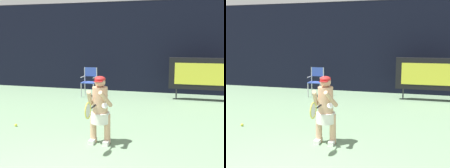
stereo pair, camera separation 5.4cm
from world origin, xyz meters
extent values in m
cube|color=black|center=(0.00, 8.50, 1.80)|extent=(18.00, 0.12, 3.60)
cylinder|color=#38383D|center=(0.00, 8.50, 3.63)|extent=(18.00, 0.05, 0.05)
cube|color=black|center=(2.38, 7.34, 0.95)|extent=(2.20, 0.20, 1.10)
cube|color=gold|center=(2.38, 7.23, 0.95)|extent=(1.80, 0.01, 0.75)
cylinder|color=#2D2D33|center=(1.55, 7.34, 0.20)|extent=(0.05, 0.05, 0.40)
cylinder|color=#B7B7BC|center=(-1.88, 6.84, 0.26)|extent=(0.04, 0.04, 0.52)
cylinder|color=#B7B7BC|center=(-1.40, 6.84, 0.26)|extent=(0.04, 0.04, 0.52)
cylinder|color=#B7B7BC|center=(-1.88, 7.24, 0.26)|extent=(0.04, 0.04, 0.52)
cylinder|color=#B7B7BC|center=(-1.40, 7.24, 0.26)|extent=(0.04, 0.04, 0.52)
cube|color=#304AA3|center=(-1.64, 7.04, 0.54)|extent=(0.52, 0.44, 0.03)
cylinder|color=#B7B7BC|center=(-1.88, 7.24, 0.80)|extent=(0.04, 0.04, 0.56)
cylinder|color=#B7B7BC|center=(-1.40, 7.24, 0.80)|extent=(0.04, 0.04, 0.56)
cube|color=#304AA3|center=(-1.64, 7.24, 0.91)|extent=(0.48, 0.02, 0.34)
cylinder|color=#B7B7BC|center=(-1.88, 7.04, 0.74)|extent=(0.04, 0.44, 0.04)
cylinder|color=#B7B7BC|center=(-1.40, 7.04, 0.74)|extent=(0.04, 0.44, 0.04)
cylinder|color=silver|center=(-1.21, 6.61, 0.12)|extent=(0.07, 0.07, 0.24)
cylinder|color=black|center=(-1.21, 6.61, 0.25)|extent=(0.03, 0.03, 0.03)
cube|color=white|center=(0.01, 2.58, 0.04)|extent=(0.11, 0.26, 0.09)
cube|color=white|center=(0.31, 2.58, 0.04)|extent=(0.11, 0.26, 0.09)
cylinder|color=tan|center=(0.01, 2.63, 0.31)|extent=(0.13, 0.13, 0.62)
cylinder|color=tan|center=(0.31, 2.63, 0.31)|extent=(0.13, 0.13, 0.62)
cylinder|color=silver|center=(0.16, 2.63, 0.55)|extent=(0.39, 0.39, 0.22)
cylinder|color=tan|center=(0.16, 2.63, 0.90)|extent=(0.31, 0.31, 0.56)
sphere|color=tan|center=(0.16, 2.63, 1.28)|extent=(0.22, 0.22, 0.22)
ellipsoid|color=#B22323|center=(0.16, 2.63, 1.34)|extent=(0.22, 0.22, 0.12)
cube|color=#B22323|center=(0.16, 2.53, 1.31)|extent=(0.17, 0.12, 0.02)
cylinder|color=tan|center=(0.00, 2.46, 0.98)|extent=(0.19, 0.46, 0.40)
cylinder|color=tan|center=(0.33, 2.46, 0.98)|extent=(0.19, 0.46, 0.40)
cylinder|color=white|center=(0.35, 2.34, 0.87)|extent=(0.13, 0.13, 0.12)
cylinder|color=black|center=(0.12, 2.32, 0.85)|extent=(0.03, 0.28, 0.03)
torus|color=#D7CF45|center=(0.12, 2.01, 0.85)|extent=(0.02, 0.31, 0.31)
ellipsoid|color=silver|center=(0.12, 2.01, 0.85)|extent=(0.01, 0.26, 0.26)
sphere|color=#CCDB3D|center=(-2.18, 3.14, 0.03)|extent=(0.07, 0.07, 0.07)
camera|label=1|loc=(1.78, -2.57, 2.13)|focal=44.09mm
camera|label=2|loc=(1.83, -2.56, 2.13)|focal=44.09mm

